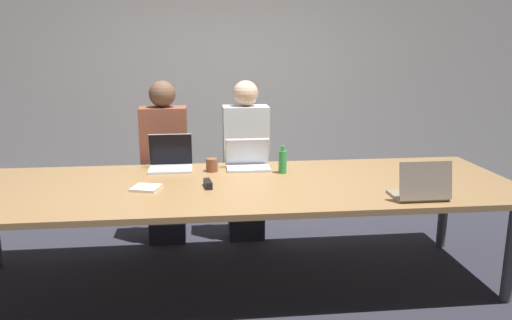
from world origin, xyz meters
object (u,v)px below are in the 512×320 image
at_px(bottle_far_center, 283,161).
at_px(cup_far_center, 212,165).
at_px(laptop_far_midleft, 171,159).
at_px(laptop_near_right, 421,188).
at_px(stapler, 208,184).
at_px(laptop_far_center, 248,160).
at_px(person_far_midleft, 165,165).
at_px(person_far_center, 246,163).

bearing_deg(bottle_far_center, cup_far_center, 168.50).
height_order(laptop_far_midleft, laptop_near_right, laptop_far_midleft).
bearing_deg(bottle_far_center, stapler, -150.68).
relative_size(laptop_far_midleft, laptop_far_center, 0.99).
relative_size(laptop_near_right, bottle_far_center, 1.58).
bearing_deg(person_far_midleft, laptop_near_right, -38.70).
bearing_deg(stapler, bottle_far_center, 21.56).
height_order(laptop_far_midleft, person_far_midleft, person_far_midleft).
height_order(laptop_far_center, stapler, laptop_far_center).
bearing_deg(laptop_far_midleft, cup_far_center, -20.73).
xyz_separation_m(laptop_far_midleft, person_far_midleft, (-0.07, 0.39, -0.14)).
bearing_deg(laptop_far_center, laptop_near_right, -42.37).
relative_size(laptop_far_midleft, stapler, 2.24).
height_order(laptop_far_midleft, bottle_far_center, laptop_far_midleft).
relative_size(person_far_center, stapler, 9.33).
bearing_deg(cup_far_center, person_far_midleft, 128.07).
height_order(person_far_midleft, cup_far_center, person_far_midleft).
distance_m(cup_far_center, bottle_far_center, 0.56).
xyz_separation_m(person_far_midleft, cup_far_center, (0.40, -0.51, 0.11)).
relative_size(person_far_center, cup_far_center, 13.82).
relative_size(laptop_far_midleft, cup_far_center, 3.33).
bearing_deg(laptop_near_right, bottle_far_center, -44.22).
height_order(laptop_near_right, person_far_center, person_far_center).
bearing_deg(laptop_far_midleft, laptop_near_right, -31.05).
xyz_separation_m(laptop_far_midleft, bottle_far_center, (0.87, -0.23, 0.01)).
height_order(person_far_center, stapler, person_far_center).
bearing_deg(laptop_far_center, person_far_center, 86.74).
bearing_deg(laptop_near_right, stapler, -17.58).
height_order(person_far_center, bottle_far_center, person_far_center).
bearing_deg(person_far_center, laptop_far_center, -93.26).
bearing_deg(person_far_center, laptop_near_right, -53.81).
bearing_deg(bottle_far_center, laptop_far_center, 144.09).
distance_m(laptop_far_midleft, stapler, 0.63).
distance_m(laptop_far_midleft, laptop_far_center, 0.62).
xyz_separation_m(laptop_far_center, stapler, (-0.33, -0.51, -0.05)).
bearing_deg(bottle_far_center, person_far_center, 110.25).
relative_size(person_far_midleft, laptop_near_right, 4.23).
xyz_separation_m(person_far_midleft, person_far_center, (0.72, -0.00, -0.00)).
bearing_deg(stapler, laptop_far_midleft, 109.24).
bearing_deg(laptop_near_right, person_far_midleft, -38.70).
relative_size(person_far_center, bottle_far_center, 6.66).
height_order(person_far_midleft, laptop_far_center, person_far_midleft).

